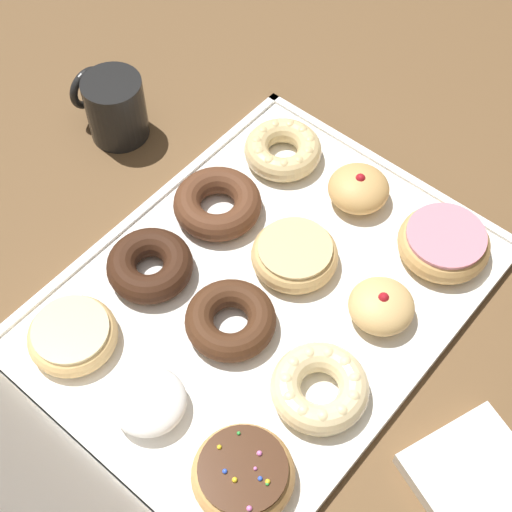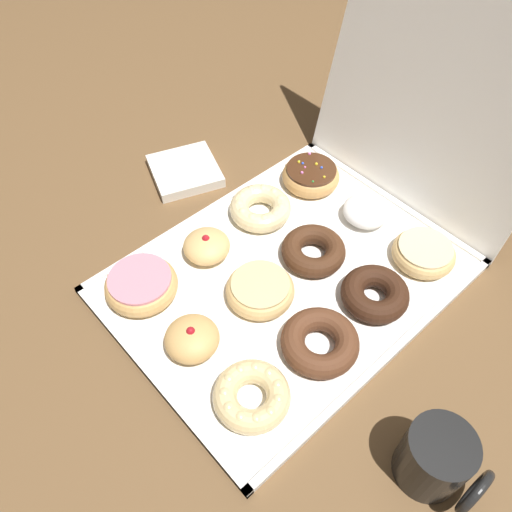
{
  "view_description": "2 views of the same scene",
  "coord_description": "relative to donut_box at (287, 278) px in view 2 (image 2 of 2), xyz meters",
  "views": [
    {
      "loc": [
        -0.32,
        0.4,
        0.85
      ],
      "look_at": [
        0.02,
        -0.01,
        0.06
      ],
      "focal_mm": 53.46,
      "sensor_mm": 36.0,
      "label": 1
    },
    {
      "loc": [
        0.36,
        -0.39,
        0.72
      ],
      "look_at": [
        -0.04,
        -0.04,
        0.06
      ],
      "focal_mm": 35.78,
      "sensor_mm": 36.0,
      "label": 2
    }
  ],
  "objects": [
    {
      "name": "ground_plane",
      "position": [
        0.0,
        0.0,
        -0.01
      ],
      "size": [
        3.0,
        3.0,
        0.0
      ],
      "primitive_type": "plane",
      "color": "brown"
    },
    {
      "name": "box_lid_open",
      "position": [
        0.0,
        0.35,
        0.27
      ],
      "size": [
        0.44,
        0.12,
        0.55
      ],
      "primitive_type": "cube",
      "rotation": [
        1.37,
        0.0,
        0.0
      ],
      "color": "white",
      "rests_on": "ground"
    },
    {
      "name": "pink_frosted_donut_0",
      "position": [
        -0.14,
        -0.2,
        0.03
      ],
      "size": [
        0.12,
        0.12,
        0.04
      ],
      "color": "tan",
      "rests_on": "donut_box"
    },
    {
      "name": "chocolate_cake_ring_donut_5",
      "position": [
        0.13,
        -0.06,
        0.02
      ],
      "size": [
        0.12,
        0.12,
        0.04
      ],
      "color": "#59331E",
      "rests_on": "donut_box"
    },
    {
      "name": "powdered_filled_donut_10",
      "position": [
        -0.0,
        0.2,
        0.02
      ],
      "size": [
        0.09,
        0.09,
        0.04
      ],
      "color": "white",
      "rests_on": "donut_box"
    },
    {
      "name": "napkin_stack",
      "position": [
        -0.34,
        0.03,
        0.01
      ],
      "size": [
        0.17,
        0.17,
        0.02
      ],
      "primitive_type": "cube",
      "rotation": [
        0.0,
        0.0,
        -0.35
      ],
      "color": "white",
      "rests_on": "ground"
    },
    {
      "name": "sprinkle_donut_9",
      "position": [
        -0.14,
        0.2,
        0.02
      ],
      "size": [
        0.11,
        0.11,
        0.04
      ],
      "color": "tan",
      "rests_on": "donut_box"
    },
    {
      "name": "jelly_filled_donut_3",
      "position": [
        -0.13,
        -0.07,
        0.03
      ],
      "size": [
        0.08,
        0.08,
        0.05
      ],
      "color": "#E5B770",
      "rests_on": "donut_box"
    },
    {
      "name": "coffee_mug",
      "position": [
        0.36,
        -0.09,
        0.05
      ],
      "size": [
        0.11,
        0.09,
        0.1
      ],
      "color": "black",
      "rests_on": "ground"
    },
    {
      "name": "chocolate_cake_ring_donut_7",
      "position": [
        -0.0,
        0.06,
        0.02
      ],
      "size": [
        0.11,
        0.11,
        0.04
      ],
      "color": "#472816",
      "rests_on": "donut_box"
    },
    {
      "name": "cruller_donut_2",
      "position": [
        0.13,
        -0.2,
        0.02
      ],
      "size": [
        0.11,
        0.11,
        0.04
      ],
      "color": "#EACC8C",
      "rests_on": "donut_box"
    },
    {
      "name": "glazed_ring_donut_4",
      "position": [
        0.0,
        -0.06,
        0.02
      ],
      "size": [
        0.11,
        0.11,
        0.04
      ],
      "color": "#E5B770",
      "rests_on": "donut_box"
    },
    {
      "name": "jelly_filled_donut_1",
      "position": [
        -0.0,
        -0.2,
        0.03
      ],
      "size": [
        0.08,
        0.08,
        0.05
      ],
      "color": "tan",
      "rests_on": "donut_box"
    },
    {
      "name": "chocolate_cake_ring_donut_8",
      "position": [
        0.13,
        0.07,
        0.02
      ],
      "size": [
        0.11,
        0.11,
        0.04
      ],
      "color": "#381E11",
      "rests_on": "donut_box"
    },
    {
      "name": "glazed_ring_donut_11",
      "position": [
        0.13,
        0.2,
        0.02
      ],
      "size": [
        0.11,
        0.11,
        0.03
      ],
      "color": "#E5B770",
      "rests_on": "donut_box"
    },
    {
      "name": "donut_box",
      "position": [
        0.0,
        0.0,
        0.0
      ],
      "size": [
        0.44,
        0.58,
        0.01
      ],
      "color": "white",
      "rests_on": "ground"
    },
    {
      "name": "cruller_donut_6",
      "position": [
        -0.14,
        0.06,
        0.02
      ],
      "size": [
        0.12,
        0.12,
        0.04
      ],
      "color": "beige",
      "rests_on": "donut_box"
    }
  ]
}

